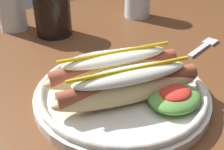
{
  "coord_description": "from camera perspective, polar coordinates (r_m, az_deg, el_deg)",
  "views": [
    {
      "loc": [
        -0.23,
        -0.4,
        1.01
      ],
      "look_at": [
        0.0,
        -0.08,
        0.77
      ],
      "focal_mm": 43.8,
      "sensor_mm": 36.0,
      "label": 1
    }
  ],
  "objects": [
    {
      "name": "fork",
      "position": [
        0.67,
        18.73,
        5.75
      ],
      "size": [
        0.12,
        0.05,
        0.0
      ],
      "rotation": [
        0.0,
        0.0,
        0.23
      ],
      "color": "silver",
      "rests_on": "dining_table"
    },
    {
      "name": "hot_dog_plate",
      "position": [
        0.45,
        2.67,
        -2.23
      ],
      "size": [
        0.29,
        0.29,
        0.08
      ],
      "color": "silver",
      "rests_on": "dining_table"
    },
    {
      "name": "soda_cup",
      "position": [
        0.7,
        -12.27,
        12.31
      ],
      "size": [
        0.09,
        0.09,
        0.1
      ],
      "primitive_type": "cylinder",
      "color": "black",
      "rests_on": "dining_table"
    },
    {
      "name": "dining_table",
      "position": [
        0.59,
        -4.39,
        -7.3
      ],
      "size": [
        1.37,
        0.91,
        0.74
      ],
      "color": "brown",
      "rests_on": "ground_plane"
    }
  ]
}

